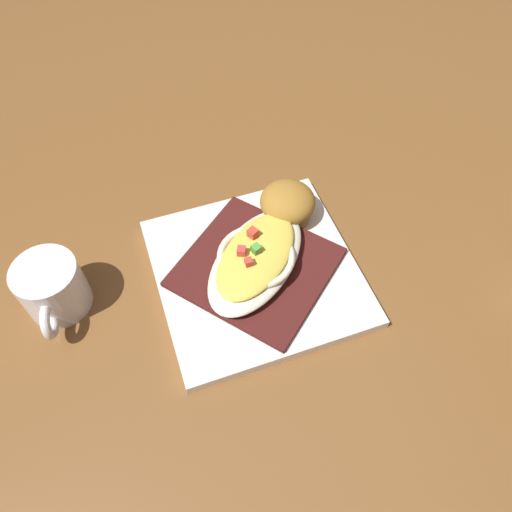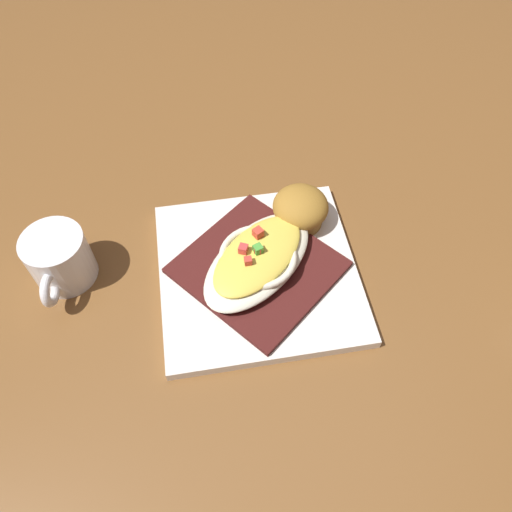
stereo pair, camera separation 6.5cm
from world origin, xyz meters
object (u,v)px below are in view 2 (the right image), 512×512
Objects in this scene: square_plate at (256,272)px; muffin at (299,209)px; gratin_dish at (256,258)px; coffee_mug at (58,263)px.

muffin is (0.06, 0.09, 0.03)m from square_plate.
gratin_dish is 2.66× the size of muffin.
muffin is 0.71× the size of coffee_mug.
square_plate is 2.40× the size of coffee_mug.
muffin is at bearing 15.48° from coffee_mug.
coffee_mug is at bearing -179.00° from square_plate.
square_plate is 1.27× the size of gratin_dish.
square_plate is at bearing -23.68° from gratin_dish.
muffin is at bearing 54.76° from gratin_dish.
gratin_dish is 0.10m from muffin.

